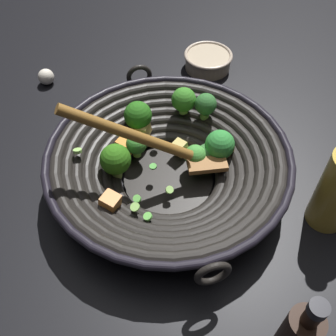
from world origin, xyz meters
TOP-DOWN VIEW (x-y plane):
  - ground_plane at (0.00, 0.00)m, footprint 4.00×4.00m
  - wok at (-0.00, 0.00)m, footprint 0.43×0.46m
  - prep_bowl at (0.11, 0.35)m, footprint 0.12×0.12m
  - garlic_bulb at (-0.27, 0.30)m, footprint 0.04×0.04m

SIDE VIEW (x-z plane):
  - ground_plane at x=0.00m, z-range 0.00..0.00m
  - garlic_bulb at x=-0.27m, z-range 0.00..0.04m
  - prep_bowl at x=0.11m, z-range 0.00..0.04m
  - wok at x=0.00m, z-range -0.05..0.16m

